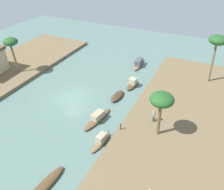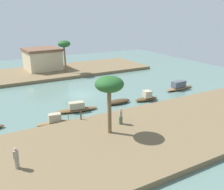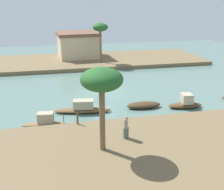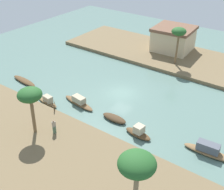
# 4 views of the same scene
# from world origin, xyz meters

# --- Properties ---
(river_water) EXTENTS (67.41, 67.41, 0.00)m
(river_water) POSITION_xyz_m (0.00, 0.00, 0.00)
(river_water) COLOR slate
(river_water) RESTS_ON ground
(riverbank_left) EXTENTS (37.90, 11.96, 0.53)m
(riverbank_left) POSITION_xyz_m (0.00, -14.76, 0.27)
(riverbank_left) COLOR brown
(riverbank_left) RESTS_ON ground
(riverbank_right) EXTENTS (37.90, 11.96, 0.53)m
(riverbank_right) POSITION_xyz_m (0.00, 14.76, 0.27)
(riverbank_right) COLOR brown
(riverbank_right) RESTS_ON ground
(sampan_downstream_large) EXTENTS (5.26, 1.81, 1.17)m
(sampan_downstream_large) POSITION_xyz_m (-2.79, -5.64, 0.41)
(sampan_downstream_large) COLOR brown
(sampan_downstream_large) RESTS_ON river_water
(sampan_upstream_small) EXTENTS (5.05, 1.56, 0.44)m
(sampan_upstream_small) POSITION_xyz_m (-13.16, -5.82, 0.22)
(sampan_upstream_small) COLOR brown
(sampan_upstream_small) RESTS_ON river_water
(sampan_open_hull) EXTENTS (3.27, 1.33, 0.55)m
(sampan_open_hull) POSITION_xyz_m (2.88, -5.76, 0.27)
(sampan_open_hull) COLOR #47331E
(sampan_open_hull) RESTS_ON river_water
(sampan_near_left_bank) EXTENTS (3.62, 1.25, 1.19)m
(sampan_near_left_bank) POSITION_xyz_m (-6.10, -7.88, 0.43)
(sampan_near_left_bank) COLOR brown
(sampan_near_left_bank) RESTS_ON river_water
(sampan_with_red_awning) EXTENTS (5.38, 1.59, 1.32)m
(sampan_with_red_awning) POSITION_xyz_m (13.99, -4.93, 0.49)
(sampan_with_red_awning) COLOR brown
(sampan_with_red_awning) RESTS_ON river_water
(sampan_midstream) EXTENTS (3.31, 1.42, 1.36)m
(sampan_midstream) POSITION_xyz_m (6.71, -6.58, 0.47)
(sampan_midstream) COLOR brown
(sampan_midstream) RESTS_ON river_water
(person_on_near_bank) EXTENTS (0.49, 0.49, 1.64)m
(person_on_near_bank) POSITION_xyz_m (-0.56, -12.04, 1.19)
(person_on_near_bank) COLOR #4C664C
(person_on_near_bank) RESTS_ON riverbank_left
(mooring_post) EXTENTS (0.14, 0.14, 0.85)m
(mooring_post) POSITION_xyz_m (-3.59, -9.10, 0.96)
(mooring_post) COLOR #4C3823
(mooring_post) RESTS_ON riverbank_left
(palm_tree_left_near) EXTENTS (2.56, 2.56, 5.34)m
(palm_tree_left_near) POSITION_xyz_m (-2.40, -13.11, 5.03)
(palm_tree_left_near) COLOR brown
(palm_tree_left_near) RESTS_ON riverbank_left
(palm_tree_left_far) EXTENTS (2.55, 2.55, 7.27)m
(palm_tree_left_far) POSITION_xyz_m (12.60, -16.83, 6.84)
(palm_tree_left_far) COLOR #7F6647
(palm_tree_left_far) RESTS_ON riverbank_left
(palm_tree_right_tall) EXTENTS (2.25, 2.25, 5.84)m
(palm_tree_right_tall) POSITION_xyz_m (2.05, 12.10, 5.54)
(palm_tree_right_tall) COLOR brown
(palm_tree_right_tall) RESTS_ON riverbank_right
(riverside_building) EXTENTS (6.92, 6.62, 4.06)m
(riverside_building) POSITION_xyz_m (-0.89, 16.91, 2.59)
(riverside_building) COLOR beige
(riverside_building) RESTS_ON riverbank_right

